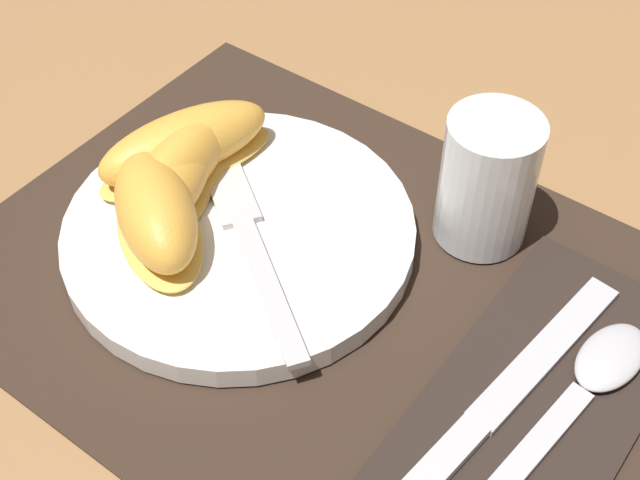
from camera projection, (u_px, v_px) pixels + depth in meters
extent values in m
plane|color=#A37547|center=(337.00, 300.00, 0.56)|extent=(3.00, 3.00, 0.00)
cube|color=#38281E|center=(337.00, 298.00, 0.56)|extent=(0.48, 0.34, 0.00)
cylinder|color=white|center=(244.00, 228.00, 0.59)|extent=(0.23, 0.23, 0.02)
cylinder|color=silver|center=(487.00, 180.00, 0.57)|extent=(0.06, 0.06, 0.09)
cylinder|color=yellow|center=(482.00, 210.00, 0.59)|extent=(0.05, 0.05, 0.04)
cube|color=#2D231E|center=(527.00, 414.00, 0.50)|extent=(0.11, 0.26, 0.00)
cube|color=silver|center=(427.00, 479.00, 0.47)|extent=(0.03, 0.09, 0.01)
cube|color=silver|center=(545.00, 351.00, 0.52)|extent=(0.03, 0.14, 0.01)
cube|color=silver|center=(527.00, 456.00, 0.48)|extent=(0.03, 0.11, 0.01)
ellipsoid|color=silver|center=(611.00, 357.00, 0.52)|extent=(0.04, 0.06, 0.01)
cube|color=silver|center=(269.00, 290.00, 0.54)|extent=(0.11, 0.08, 0.00)
cube|color=silver|center=(229.00, 187.00, 0.60)|extent=(0.07, 0.06, 0.00)
ellipsoid|color=#F7C656|center=(187.00, 162.00, 0.62)|extent=(0.09, 0.14, 0.01)
ellipsoid|color=#F9B242|center=(184.00, 143.00, 0.60)|extent=(0.09, 0.13, 0.04)
ellipsoid|color=#F7C656|center=(180.00, 188.00, 0.60)|extent=(0.06, 0.12, 0.01)
ellipsoid|color=#F9B242|center=(177.00, 169.00, 0.59)|extent=(0.05, 0.12, 0.04)
ellipsoid|color=#F7C656|center=(169.00, 203.00, 0.59)|extent=(0.08, 0.11, 0.01)
ellipsoid|color=#F9B242|center=(166.00, 185.00, 0.58)|extent=(0.07, 0.11, 0.04)
ellipsoid|color=#F7C656|center=(160.00, 232.00, 0.57)|extent=(0.12, 0.10, 0.01)
ellipsoid|color=#F9B242|center=(156.00, 211.00, 0.56)|extent=(0.11, 0.10, 0.05)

